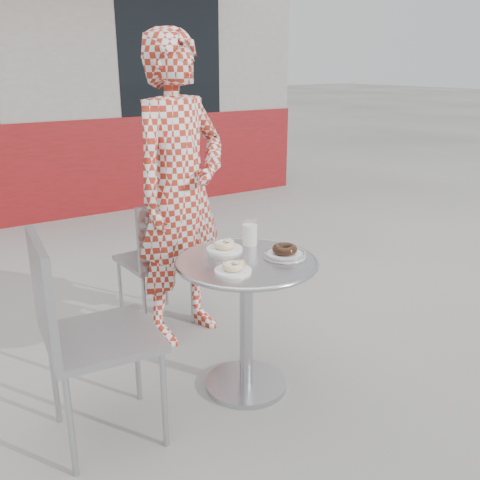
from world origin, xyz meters
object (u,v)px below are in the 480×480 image
bistro_table (246,293)px  milk_cup (250,234)px  seated_person (180,192)px  plate_near (233,268)px  plate_checker (285,252)px  chair_left (103,377)px  chair_far (157,285)px  plate_far (225,246)px

bistro_table → milk_cup: milk_cup is taller
seated_person → bistro_table: bearing=-108.5°
plate_near → plate_checker: plate_checker is taller
chair_left → milk_cup: size_ratio=7.23×
chair_far → milk_cup: milk_cup is taller
plate_far → chair_far: bearing=94.1°
plate_checker → milk_cup: size_ratio=1.61×
chair_left → seated_person: (0.73, 0.66, 0.58)m
milk_cup → bistro_table: bearing=-127.9°
chair_far → milk_cup: bearing=101.4°
bistro_table → plate_checker: bearing=-15.6°
plate_near → plate_checker: bearing=6.9°
bistro_table → plate_far: bearing=93.2°
chair_left → plate_checker: chair_left is taller
plate_checker → milk_cup: (-0.05, 0.22, 0.04)m
chair_left → plate_checker: (0.89, -0.08, 0.41)m
chair_far → seated_person: bearing=107.6°
bistro_table → chair_far: 0.94m
bistro_table → milk_cup: bearing=52.1°
chair_far → seated_person: 0.66m
plate_near → chair_far: bearing=86.1°
seated_person → plate_far: seated_person is taller
chair_far → plate_far: bearing=90.4°
milk_cup → chair_left: bearing=-170.4°
bistro_table → chair_far: size_ratio=0.85×
seated_person → plate_near: bearing=-117.7°
chair_far → plate_near: chair_far is taller
bistro_table → plate_near: plate_near is taller
plate_near → milk_cup: milk_cup is taller
plate_far → plate_near: plate_far is taller
chair_left → milk_cup: bearing=-74.5°
chair_far → chair_left: bearing=49.5°
chair_far → plate_far: 0.85m
plate_far → plate_checker: size_ratio=0.86×
chair_left → plate_far: chair_left is taller
seated_person → milk_cup: size_ratio=13.49×
chair_far → plate_far: chair_far is taller
chair_left → milk_cup: 0.97m
bistro_table → plate_checker: size_ratio=3.29×
chair_left → plate_checker: 0.99m
bistro_table → plate_near: bearing=-145.5°
plate_far → bistro_table: bearing=-86.8°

